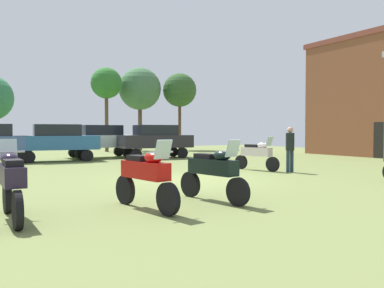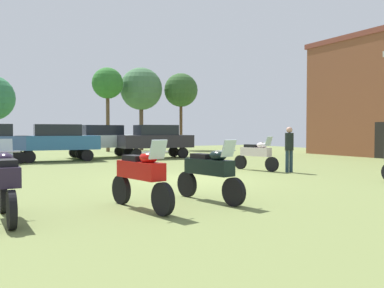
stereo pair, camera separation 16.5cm
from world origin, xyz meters
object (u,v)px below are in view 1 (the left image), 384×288
(motorcycle_2, at_px, (11,181))
(person_1, at_px, (290,146))
(motorcycle_7, at_px, (257,153))
(car_2, at_px, (155,139))
(motorcycle_3, at_px, (213,171))
(motorcycle_5, at_px, (146,175))
(car_4, at_px, (57,140))
(car_6, at_px, (101,139))
(tree_7, at_px, (140,89))
(tree_1, at_px, (106,84))
(tree_4, at_px, (180,90))

(motorcycle_2, distance_m, person_1, 11.29)
(motorcycle_7, height_order, car_2, car_2)
(motorcycle_3, bearing_deg, motorcycle_5, -5.75)
(motorcycle_7, relative_size, car_4, 0.49)
(car_6, xyz_separation_m, person_1, (3.93, -12.37, -0.10))
(car_2, relative_size, tree_7, 0.64)
(motorcycle_2, relative_size, car_2, 0.52)
(motorcycle_2, relative_size, motorcycle_7, 1.05)
(tree_1, distance_m, tree_4, 6.58)
(person_1, xyz_separation_m, tree_7, (1.69, 19.67, 4.07))
(motorcycle_5, height_order, car_2, car_2)
(car_2, xyz_separation_m, car_6, (-2.72, 2.14, 0.00))
(car_2, xyz_separation_m, tree_4, (6.32, 8.75, 3.97))
(person_1, bearing_deg, motorcycle_3, 48.04)
(motorcycle_5, bearing_deg, tree_4, -129.57)
(motorcycle_7, bearing_deg, car_6, -88.48)
(motorcycle_5, height_order, car_4, car_4)
(car_2, relative_size, tree_4, 0.67)
(car_4, relative_size, tree_1, 0.67)
(motorcycle_3, bearing_deg, motorcycle_2, -12.52)
(motorcycle_5, distance_m, motorcycle_7, 9.21)
(motorcycle_3, bearing_deg, car_2, -119.80)
(motorcycle_5, height_order, car_6, car_6)
(motorcycle_3, xyz_separation_m, car_6, (2.31, 16.41, 0.44))
(car_4, bearing_deg, tree_4, -49.57)
(motorcycle_5, bearing_deg, tree_1, -115.93)
(motorcycle_7, distance_m, car_2, 8.97)
(car_4, bearing_deg, motorcycle_3, -172.13)
(person_1, xyz_separation_m, tree_4, (5.11, 18.98, 4.07))
(car_4, xyz_separation_m, tree_1, (5.43, 8.31, 4.14))
(motorcycle_3, xyz_separation_m, person_1, (6.24, 4.05, 0.34))
(motorcycle_3, distance_m, car_4, 14.60)
(person_1, height_order, tree_4, tree_4)
(motorcycle_2, relative_size, car_4, 0.51)
(motorcycle_3, bearing_deg, tree_1, -112.16)
(motorcycle_7, xyz_separation_m, car_2, (-0.58, 8.94, 0.46))
(motorcycle_7, bearing_deg, car_4, -70.93)
(motorcycle_3, xyz_separation_m, motorcycle_7, (5.61, 5.34, -0.02))
(motorcycle_5, height_order, tree_7, tree_7)
(motorcycle_3, bearing_deg, car_6, -108.39)
(motorcycle_3, distance_m, motorcycle_5, 1.79)
(motorcycle_5, relative_size, tree_4, 0.34)
(motorcycle_7, xyz_separation_m, car_6, (-3.30, 11.08, 0.46))
(tree_7, bearing_deg, car_2, -107.08)
(car_6, xyz_separation_m, tree_4, (9.04, 6.62, 3.97))
(motorcycle_5, bearing_deg, car_2, -125.33)
(car_6, bearing_deg, car_4, 119.46)
(motorcycle_3, xyz_separation_m, tree_7, (7.93, 23.72, 4.41))
(motorcycle_3, relative_size, motorcycle_7, 1.04)
(motorcycle_7, bearing_deg, tree_1, -102.35)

